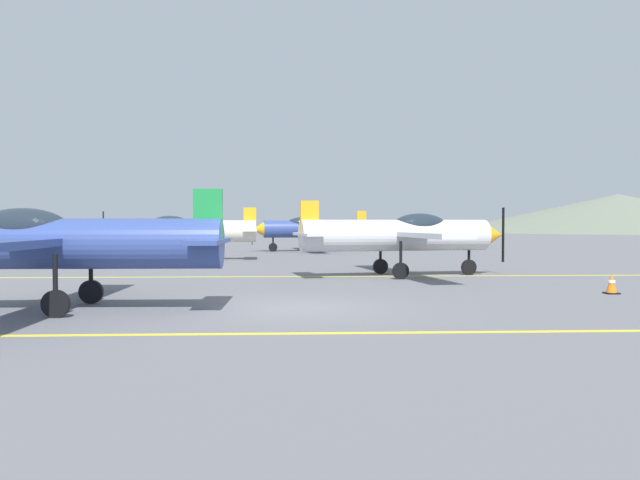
% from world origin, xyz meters
% --- Properties ---
extents(ground_plane, '(400.00, 400.00, 0.00)m').
position_xyz_m(ground_plane, '(0.00, 0.00, 0.00)').
color(ground_plane, slate).
extents(apron_line_near, '(80.00, 0.16, 0.01)m').
position_xyz_m(apron_line_near, '(0.00, -3.49, 0.01)').
color(apron_line_near, yellow).
rests_on(apron_line_near, ground_plane).
extents(apron_line_far, '(80.00, 0.16, 0.01)m').
position_xyz_m(apron_line_far, '(0.00, 8.60, 0.01)').
color(apron_line_far, yellow).
rests_on(apron_line_far, ground_plane).
extents(airplane_near, '(8.03, 9.27, 2.79)m').
position_xyz_m(airplane_near, '(-5.39, -0.15, 1.57)').
color(airplane_near, '#33478C').
rests_on(airplane_near, ground_plane).
extents(airplane_mid, '(8.14, 9.31, 2.79)m').
position_xyz_m(airplane_mid, '(4.27, 8.60, 1.57)').
color(airplane_mid, silver).
rests_on(airplane_mid, ground_plane).
extents(airplane_far, '(8.08, 9.30, 2.79)m').
position_xyz_m(airplane_far, '(-5.66, 19.15, 1.57)').
color(airplane_far, silver).
rests_on(airplane_far, ground_plane).
extents(airplane_back, '(8.13, 9.32, 2.79)m').
position_xyz_m(airplane_back, '(1.48, 29.00, 1.57)').
color(airplane_back, '#33478C').
rests_on(airplane_back, ground_plane).
extents(car_sedan, '(4.54, 3.97, 1.62)m').
position_xyz_m(car_sedan, '(12.05, 33.77, 0.84)').
color(car_sedan, '#3372BF').
rests_on(car_sedan, ground_plane).
extents(traffic_cone_front, '(0.36, 0.36, 0.59)m').
position_xyz_m(traffic_cone_front, '(9.10, 2.54, 0.29)').
color(traffic_cone_front, black).
rests_on(traffic_cone_front, ground_plane).
extents(hill_centerleft, '(70.39, 70.39, 7.69)m').
position_xyz_m(hill_centerleft, '(66.94, 113.34, 3.85)').
color(hill_centerleft, slate).
rests_on(hill_centerleft, ground_plane).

